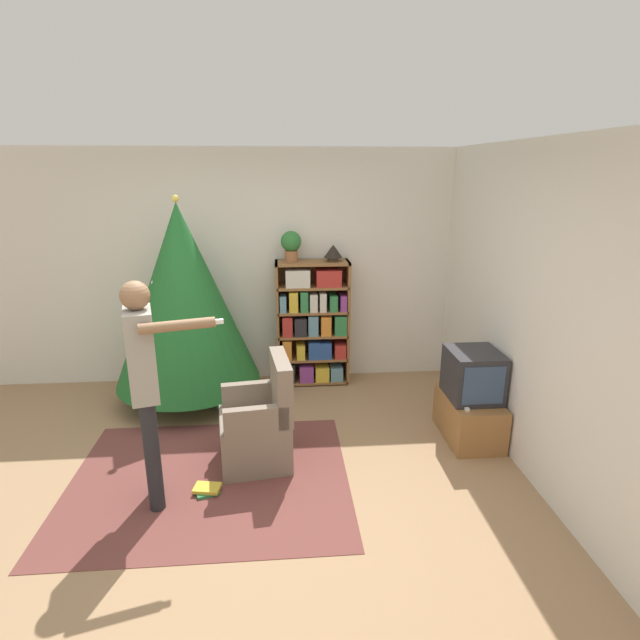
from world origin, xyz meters
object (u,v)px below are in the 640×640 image
(television, at_px, (473,375))
(christmas_tree, at_px, (183,296))
(bookshelf, at_px, (312,323))
(armchair, at_px, (260,427))
(table_lamp, at_px, (333,252))
(standing_person, at_px, (145,377))
(potted_plant, at_px, (291,244))

(television, relative_size, christmas_tree, 0.23)
(bookshelf, xyz_separation_m, christmas_tree, (-1.33, -0.35, 0.44))
(television, bearing_deg, armchair, -172.74)
(bookshelf, height_order, table_lamp, table_lamp)
(television, bearing_deg, standing_person, -164.92)
(table_lamp, bearing_deg, armchair, -115.68)
(television, relative_size, standing_person, 0.29)
(christmas_tree, bearing_deg, standing_person, -88.77)
(armchair, height_order, potted_plant, potted_plant)
(potted_plant, bearing_deg, bookshelf, -2.48)
(christmas_tree, height_order, table_lamp, christmas_tree)
(christmas_tree, relative_size, potted_plant, 6.50)
(bookshelf, xyz_separation_m, potted_plant, (-0.22, 0.01, 0.89))
(standing_person, distance_m, potted_plant, 2.43)
(bookshelf, bearing_deg, standing_person, -121.85)
(armchair, relative_size, potted_plant, 2.80)
(bookshelf, relative_size, standing_person, 0.84)
(television, bearing_deg, christmas_tree, 159.09)
(standing_person, bearing_deg, armchair, 107.08)
(christmas_tree, relative_size, armchair, 2.32)
(standing_person, bearing_deg, table_lamp, 128.77)
(standing_person, relative_size, potted_plant, 5.10)
(television, distance_m, table_lamp, 1.98)
(bookshelf, xyz_separation_m, standing_person, (-1.29, -2.08, 0.29))
(armchair, relative_size, standing_person, 0.55)
(television, xyz_separation_m, armchair, (-1.89, -0.24, -0.30))
(table_lamp, bearing_deg, potted_plant, 180.00)
(armchair, height_order, standing_person, standing_person)
(armchair, bearing_deg, christmas_tree, -155.55)
(bookshelf, bearing_deg, table_lamp, 2.39)
(armchair, xyz_separation_m, standing_person, (-0.74, -0.47, 0.67))
(table_lamp, bearing_deg, christmas_tree, -167.02)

